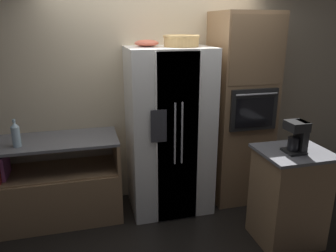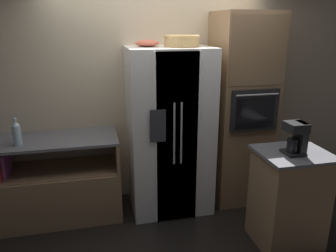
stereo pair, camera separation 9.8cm
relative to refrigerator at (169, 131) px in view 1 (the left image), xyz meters
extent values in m
plane|color=black|center=(-0.08, -0.07, -0.95)|extent=(20.00, 20.00, 0.00)
cube|color=beige|center=(-0.08, 0.39, 0.45)|extent=(12.00, 0.06, 2.80)
cube|color=#93704C|center=(-1.32, 0.04, -0.66)|extent=(1.46, 0.64, 0.58)
cube|color=#93704C|center=(-1.32, 0.04, -0.36)|extent=(1.40, 0.59, 0.02)
cube|color=#93704C|center=(-0.61, 0.04, -0.20)|extent=(0.04, 0.64, 0.34)
cube|color=slate|center=(-1.32, 0.04, -0.02)|extent=(1.46, 0.64, 0.03)
cube|color=#B72D28|center=(-1.80, 0.01, -0.24)|extent=(0.03, 0.41, 0.23)
cube|color=#934784|center=(-1.76, 0.01, -0.23)|extent=(0.03, 0.30, 0.25)
cube|color=white|center=(0.00, 0.01, 0.00)|extent=(0.92, 0.70, 1.89)
cube|color=white|center=(-0.01, -0.35, 0.00)|extent=(0.45, 0.02, 1.86)
cube|color=white|center=(0.01, -0.35, 0.00)|extent=(0.45, 0.02, 1.86)
cylinder|color=#B2B2B7|center=(-0.04, -0.38, 0.09)|extent=(0.02, 0.02, 0.66)
cylinder|color=#B2B2B7|center=(0.04, -0.38, 0.09)|extent=(0.02, 0.02, 0.66)
cube|color=#2D2D33|center=(-0.21, -0.36, 0.19)|extent=(0.17, 0.01, 0.34)
cube|color=#93704C|center=(0.89, 0.05, 0.18)|extent=(0.68, 0.63, 2.26)
cube|color=black|center=(0.89, -0.29, 0.27)|extent=(0.56, 0.04, 0.47)
cube|color=black|center=(0.89, -0.31, 0.24)|extent=(0.46, 0.01, 0.33)
cylinder|color=#B2B2B7|center=(0.89, -0.33, 0.45)|extent=(0.49, 0.02, 0.02)
cube|color=olive|center=(0.89, -0.27, 0.91)|extent=(0.64, 0.01, 0.73)
cube|color=#93704C|center=(0.97, -0.96, -0.47)|extent=(0.60, 0.53, 0.95)
cube|color=slate|center=(0.97, -0.96, 0.02)|extent=(0.65, 0.58, 0.03)
cylinder|color=tan|center=(0.13, -0.02, 1.00)|extent=(0.37, 0.37, 0.11)
torus|color=tan|center=(0.13, -0.02, 1.05)|extent=(0.39, 0.39, 0.03)
ellipsoid|color=#DB664C|center=(-0.23, 0.10, 0.98)|extent=(0.26, 0.26, 0.07)
cylinder|color=silver|center=(-1.60, -0.08, 0.10)|extent=(0.08, 0.08, 0.21)
cone|color=silver|center=(-1.60, -0.08, 0.23)|extent=(0.08, 0.08, 0.05)
cylinder|color=silver|center=(-1.60, -0.08, 0.27)|extent=(0.03, 0.03, 0.03)
cube|color=black|center=(0.94, -0.99, 0.05)|extent=(0.18, 0.18, 0.02)
cylinder|color=black|center=(0.93, -0.99, 0.12)|extent=(0.11, 0.11, 0.13)
cube|color=black|center=(1.00, -0.99, 0.18)|extent=(0.06, 0.15, 0.30)
cube|color=black|center=(0.94, -0.99, 0.29)|extent=(0.18, 0.18, 0.08)
camera|label=1|loc=(-0.91, -3.44, 1.18)|focal=35.00mm
camera|label=2|loc=(-0.81, -3.47, 1.18)|focal=35.00mm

